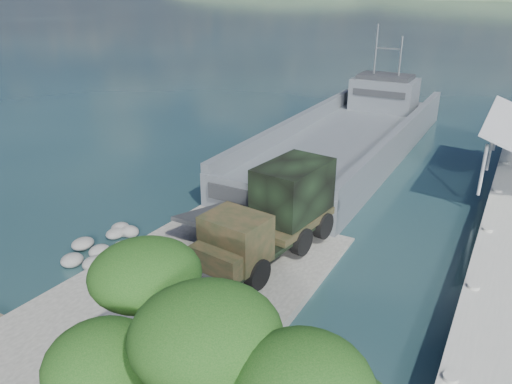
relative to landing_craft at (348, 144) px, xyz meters
name	(u,v)px	position (x,y,z in m)	size (l,w,h in m)	color
ground	(197,287)	(0.36, -22.31, -0.85)	(1400.00, 1400.00, 0.00)	#162F36
boat_ramp	(184,293)	(0.36, -23.31, -0.60)	(10.00, 18.00, 0.50)	#65645C
shoreline_rocks	(105,251)	(-5.84, -21.81, -0.85)	(3.20, 5.60, 0.90)	slate
landing_craft	(348,144)	(0.00, 0.00, 0.00)	(9.08, 35.15, 10.41)	#4F575D
military_truck	(275,213)	(2.40, -18.27, 1.75)	(4.01, 9.40, 4.23)	black
soldier	(166,265)	(-0.69, -23.09, 0.46)	(0.59, 0.39, 1.62)	black
overhang_tree	(177,382)	(7.24, -32.40, 5.01)	(8.05, 7.42, 7.31)	#352215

